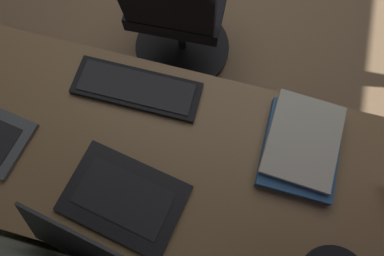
{
  "coord_description": "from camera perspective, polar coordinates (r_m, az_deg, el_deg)",
  "views": [
    {
      "loc": [
        -0.23,
        1.89,
        1.69
      ],
      "look_at": [
        -0.16,
        1.65,
        0.95
      ],
      "focal_mm": 29.72,
      "sensor_mm": 36.0,
      "label": 1
    }
  ],
  "objects": [
    {
      "name": "book_stack_near",
      "position": [
        1.02,
        19.01,
        -3.04
      ],
      "size": [
        0.23,
        0.31,
        0.05
      ],
      "color": "#38669E",
      "rests_on": "desk"
    },
    {
      "name": "keyboard_main",
      "position": [
        1.07,
        -9.88,
        7.06
      ],
      "size": [
        0.42,
        0.14,
        0.02
      ],
      "color": "black",
      "rests_on": "desk"
    },
    {
      "name": "drawer_pedestal",
      "position": [
        1.41,
        -13.78,
        -7.42
      ],
      "size": [
        0.4,
        0.51,
        0.69
      ],
      "color": "#936D47",
      "rests_on": "ground"
    },
    {
      "name": "office_chair",
      "position": [
        1.59,
        -2.85,
        20.33
      ],
      "size": [
        0.56,
        0.56,
        0.97
      ],
      "color": "black",
      "rests_on": "ground"
    },
    {
      "name": "laptop_leftmost",
      "position": [
        0.94,
        -14.46,
        -15.2
      ],
      "size": [
        0.39,
        0.37,
        0.22
      ],
      "color": "black",
      "rests_on": "desk"
    },
    {
      "name": "desk",
      "position": [
        1.04,
        -0.72,
        -7.49
      ],
      "size": [
        2.34,
        0.64,
        0.73
      ],
      "color": "#936D47",
      "rests_on": "ground"
    }
  ]
}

